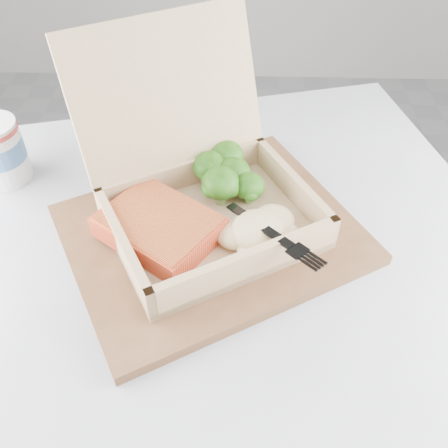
{
  "coord_description": "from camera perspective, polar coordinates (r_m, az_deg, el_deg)",
  "views": [
    {
      "loc": [
        -0.52,
        -0.12,
        1.15
      ],
      "look_at": [
        -0.53,
        0.29,
        0.75
      ],
      "focal_mm": 40.0,
      "sensor_mm": 36.0,
      "label": 1
    }
  ],
  "objects": [
    {
      "name": "takeout_container",
      "position": [
        0.6,
        -3.05,
        5.2
      ],
      "size": [
        0.32,
        0.33,
        0.21
      ],
      "rotation": [
        0.0,
        0.0,
        0.5
      ],
      "color": "tan",
      "rests_on": "serving_tray"
    },
    {
      "name": "plastic_fork",
      "position": [
        0.57,
        2.77,
        0.93
      ],
      "size": [
        0.11,
        0.12,
        0.02
      ],
      "rotation": [
        0.0,
        0.0,
        3.86
      ],
      "color": "black",
      "rests_on": "mashed_potatoes"
    },
    {
      "name": "broccoli_pile",
      "position": [
        0.64,
        1.12,
        5.44
      ],
      "size": [
        0.11,
        0.11,
        0.04
      ],
      "primitive_type": null,
      "color": "#36791A",
      "rests_on": "takeout_container"
    },
    {
      "name": "mashed_potatoes",
      "position": [
        0.57,
        3.8,
        -0.74
      ],
      "size": [
        0.1,
        0.09,
        0.03
      ],
      "primitive_type": "ellipsoid",
      "color": "#D1B687",
      "rests_on": "takeout_container"
    },
    {
      "name": "receipt",
      "position": [
        0.76,
        -4.87,
        8.53
      ],
      "size": [
        0.11,
        0.14,
        0.0
      ],
      "primitive_type": "cube",
      "rotation": [
        0.0,
        0.0,
        0.35
      ],
      "color": "white",
      "rests_on": "cafe_table"
    },
    {
      "name": "salmon_fillet",
      "position": [
        0.58,
        -7.41,
        -0.34
      ],
      "size": [
        0.16,
        0.16,
        0.03
      ],
      "primitive_type": "cube",
      "rotation": [
        0.0,
        0.0,
        0.95
      ],
      "color": "#D64D29",
      "rests_on": "takeout_container"
    },
    {
      "name": "cafe_table",
      "position": [
        0.73,
        -0.25,
        -14.54
      ],
      "size": [
        0.88,
        0.88,
        0.7
      ],
      "rotation": [
        0.0,
        0.0,
        0.25
      ],
      "color": "black",
      "rests_on": "floor"
    },
    {
      "name": "serving_tray",
      "position": [
        0.61,
        -1.44,
        -1.14
      ],
      "size": [
        0.43,
        0.4,
        0.01
      ],
      "primitive_type": "cube",
      "rotation": [
        0.0,
        0.0,
        0.51
      ],
      "color": "brown",
      "rests_on": "cafe_table"
    }
  ]
}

